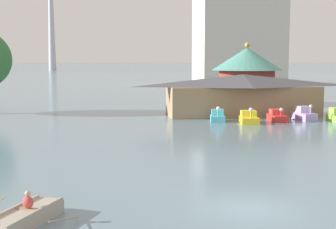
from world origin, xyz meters
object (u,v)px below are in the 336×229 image
pedal_boat_cyan (218,117)px  pedal_boat_yellow (249,118)px  boathouse (243,94)px  background_building_block (238,36)px  rowboat_with_rower (24,218)px  pedal_boat_lavender (304,115)px  pedal_boat_red (277,116)px  green_roof_pavilion (247,73)px

pedal_boat_cyan → pedal_boat_yellow: size_ratio=0.83×
boathouse → background_building_block: (17.85, 64.42, 9.55)m
rowboat_with_rower → boathouse: boathouse is taller
pedal_boat_lavender → pedal_boat_cyan: bearing=-99.4°
pedal_boat_yellow → boathouse: (1.27, 6.41, 1.90)m
pedal_boat_cyan → pedal_boat_red: bearing=96.5°
pedal_boat_yellow → boathouse: boathouse is taller
pedal_boat_red → pedal_boat_lavender: (2.99, 0.31, 0.10)m
rowboat_with_rower → pedal_boat_cyan: pedal_boat_cyan is taller
pedal_boat_red → green_roof_pavilion: (1.90, 16.81, 3.90)m
pedal_boat_red → background_building_block: bearing=170.8°
rowboat_with_rower → boathouse: (18.34, 33.29, 2.10)m
pedal_boat_red → green_roof_pavilion: size_ratio=0.32×
pedal_boat_red → boathouse: boathouse is taller
green_roof_pavilion → boathouse: bearing=-108.9°
pedal_boat_yellow → green_roof_pavilion: size_ratio=0.32×
pedal_boat_yellow → pedal_boat_lavender: pedal_boat_lavender is taller
rowboat_with_rower → pedal_boat_red: (20.41, 28.06, 0.18)m
pedal_boat_cyan → background_building_block: background_building_block is taller
pedal_boat_yellow → pedal_boat_red: pedal_boat_yellow is taller
boathouse → pedal_boat_lavender: bearing=-44.2°
rowboat_with_rower → pedal_boat_cyan: (14.32, 28.46, 0.20)m
background_building_block → pedal_boat_lavender: bearing=-100.4°
rowboat_with_rower → green_roof_pavilion: (22.31, 44.87, 4.08)m
rowboat_with_rower → pedal_boat_lavender: pedal_boat_lavender is taller
pedal_boat_yellow → pedal_boat_cyan: bearing=-111.4°
rowboat_with_rower → green_roof_pavilion: green_roof_pavilion is taller
pedal_boat_yellow → rowboat_with_rower: bearing=-24.0°
green_roof_pavilion → pedal_boat_yellow: bearing=-106.2°
pedal_boat_cyan → pedal_boat_lavender: bearing=99.7°
pedal_boat_lavender → background_building_block: size_ratio=0.12×
pedal_boat_red → pedal_boat_lavender: 3.01m
pedal_boat_red → pedal_boat_cyan: bearing=-90.2°
rowboat_with_rower → pedal_boat_red: pedal_boat_red is taller
rowboat_with_rower → pedal_boat_yellow: bearing=173.0°
pedal_boat_lavender → boathouse: 7.29m
pedal_boat_red → boathouse: 5.95m
rowboat_with_rower → boathouse: size_ratio=0.22×
green_roof_pavilion → background_building_block: size_ratio=0.40×
pedal_boat_red → boathouse: bearing=-154.9°
rowboat_with_rower → background_building_block: bearing=-174.9°
pedal_boat_lavender → background_building_block: bearing=160.7°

